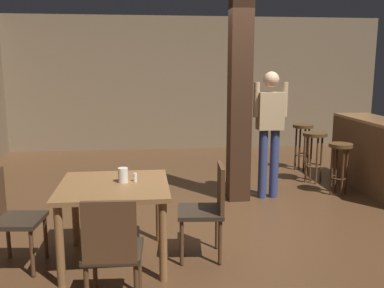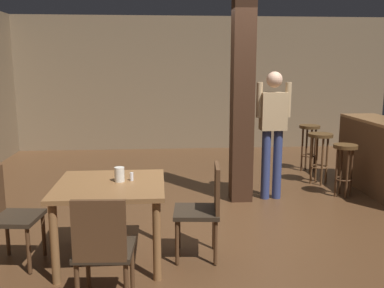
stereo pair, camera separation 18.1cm
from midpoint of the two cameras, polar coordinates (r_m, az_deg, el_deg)
The scene contains 14 objects.
ground_plane at distance 5.14m, azimuth 5.98°, elevation -10.12°, with size 10.80×10.80×0.00m, color #4C301C.
wall_back at distance 9.26m, azimuth 0.02°, elevation 8.05°, with size 8.00×0.10×2.80m, color #756047.
pillar at distance 5.66m, azimuth 5.46°, elevation 6.36°, with size 0.28×0.28×2.80m, color #382114.
dining_table at distance 4.00m, azimuth -11.63°, elevation -6.89°, with size 0.98×0.98×0.74m.
chair_south at distance 3.24m, azimuth -12.24°, elevation -13.45°, with size 0.44×0.44×0.89m.
chair_east at distance 4.04m, azimuth 0.89°, elevation -8.26°, with size 0.46×0.46×0.89m.
chair_west at distance 4.19m, azimuth -24.42°, elevation -8.54°, with size 0.47×0.47×0.89m.
napkin_cup at distance 3.99m, azimuth -10.48°, elevation -4.11°, with size 0.09×0.09×0.14m, color silver.
salt_shaker at distance 4.02m, azimuth -8.88°, elevation -4.40°, with size 0.03×0.03×0.08m, color silver.
standing_person at distance 5.82m, azimuth 9.45°, elevation 2.44°, with size 0.47×0.21×1.72m.
bar_counter at distance 6.63m, azimuth 22.12°, elevation -1.36°, with size 0.56×1.82×1.04m.
bar_stool_near at distance 6.26m, azimuth 18.35°, elevation -1.67°, with size 0.32×0.32×0.73m.
bar_stool_mid at distance 6.81m, azimuth 15.29°, elevation -0.12°, with size 0.37×0.37×0.78m.
bar_stool_far at distance 7.58m, azimuth 13.87°, elevation 1.01°, with size 0.35×0.35×0.79m.
Camera 1 is at (-1.17, -4.68, 1.81)m, focal length 40.00 mm.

